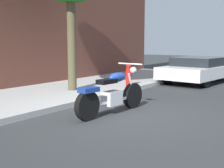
% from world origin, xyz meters
% --- Properties ---
extents(ground_plane, '(60.00, 60.00, 0.00)m').
position_xyz_m(ground_plane, '(0.00, 0.00, 0.00)').
color(ground_plane, '#303335').
extents(sidewalk, '(18.82, 3.24, 0.14)m').
position_xyz_m(sidewalk, '(0.00, 3.02, 0.07)').
color(sidewalk, '#ACACAC').
rests_on(sidewalk, ground).
extents(motorcycle, '(2.24, 0.70, 1.12)m').
position_xyz_m(motorcycle, '(-0.03, 0.22, 0.45)').
color(motorcycle, black).
rests_on(motorcycle, ground).
extents(parked_car_white, '(4.37, 2.25, 1.03)m').
position_xyz_m(parked_car_white, '(6.55, 0.41, 0.55)').
color(parked_car_white, black).
rests_on(parked_car_white, ground).
extents(fire_hydrant, '(0.20, 0.20, 0.91)m').
position_xyz_m(fire_hydrant, '(3.23, 1.80, 0.46)').
color(fire_hydrant, red).
rests_on(fire_hydrant, ground).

